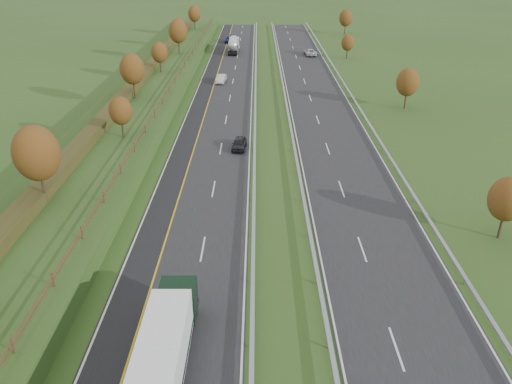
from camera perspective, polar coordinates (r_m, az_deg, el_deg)
ground at (r=72.99m, az=1.71°, el=7.24°), size 400.00×400.00×0.00m
near_carriageway at (r=77.93m, az=-4.34°, el=8.45°), size 10.50×200.00×0.04m
far_carriageway at (r=78.40m, az=7.91°, el=8.39°), size 10.50×200.00×0.04m
hard_shoulder at (r=78.31m, az=-7.10°, el=8.42°), size 3.00×200.00×0.04m
lane_markings at (r=77.58m, az=0.43°, el=8.47°), size 26.75×200.00×0.01m
embankment_left at (r=79.71m, az=-13.83°, el=8.91°), size 12.00×200.00×2.00m
hedge_left at (r=79.78m, az=-15.37°, el=9.92°), size 2.20×180.00×1.10m
fence_left at (r=77.88m, az=-10.77°, el=10.14°), size 0.12×189.06×1.20m
median_barrier_near at (r=77.52m, az=-0.10°, el=8.89°), size 0.32×200.00×0.71m
median_barrier_far at (r=77.66m, az=3.72°, el=8.87°), size 0.32×200.00×0.71m
outer_barrier_far at (r=79.21m, az=12.14°, el=8.69°), size 0.32×200.00×0.71m
trees_left at (r=75.07m, az=-14.58°, el=12.04°), size 6.64×164.30×7.66m
trees_far at (r=107.65m, az=13.38°, el=15.19°), size 8.45×118.60×7.12m
box_lorry at (r=30.33m, az=-11.02°, el=-19.72°), size 2.58×16.28×4.06m
road_tanker at (r=128.85m, az=-2.60°, el=16.52°), size 2.40×11.22×3.46m
car_dark_near at (r=65.22m, az=-1.94°, el=5.56°), size 2.08×4.32×1.42m
car_silver_mid at (r=98.87m, az=-4.01°, el=12.80°), size 1.97×4.63×1.49m
car_small_far at (r=142.16m, az=-3.02°, el=17.03°), size 2.56×5.72×1.63m
car_oncoming at (r=125.09m, az=6.21°, el=15.61°), size 2.96×5.72×1.54m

